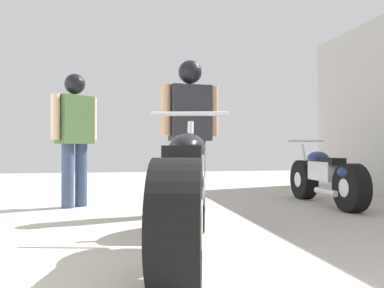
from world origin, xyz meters
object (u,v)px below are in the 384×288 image
(motorcycle_maroon_cruiser, at_px, (185,192))
(mechanic_with_helmet, at_px, (75,127))
(mechanic_in_blue, at_px, (190,121))
(motorcycle_black_naked, at_px, (326,177))

(motorcycle_maroon_cruiser, distance_m, mechanic_with_helmet, 2.77)
(mechanic_with_helmet, bearing_deg, motorcycle_maroon_cruiser, -69.37)
(mechanic_in_blue, xyz_separation_m, mechanic_with_helmet, (-1.32, 0.73, -0.04))
(motorcycle_maroon_cruiser, height_order, mechanic_in_blue, mechanic_in_blue)
(mechanic_in_blue, bearing_deg, motorcycle_black_naked, 10.16)
(motorcycle_black_naked, bearing_deg, motorcycle_maroon_cruiser, -135.79)
(mechanic_in_blue, height_order, mechanic_with_helmet, mechanic_in_blue)
(motorcycle_maroon_cruiser, height_order, motorcycle_black_naked, motorcycle_maroon_cruiser)
(motorcycle_black_naked, height_order, mechanic_in_blue, mechanic_in_blue)
(motorcycle_black_naked, distance_m, mechanic_in_blue, 1.97)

